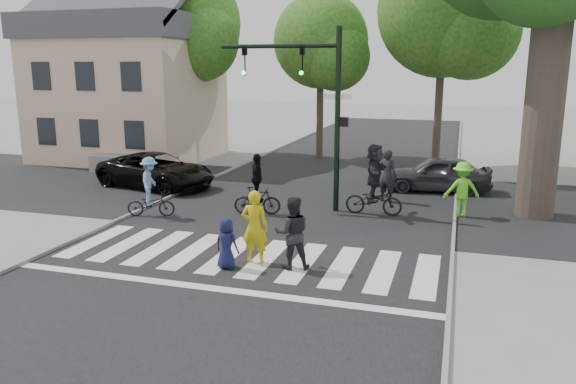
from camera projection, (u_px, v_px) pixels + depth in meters
name	position (u px, v px, depth m)	size (l,w,h in m)	color
ground	(231.00, 270.00, 13.45)	(120.00, 120.00, 0.00)	gray
road_stem	(291.00, 217.00, 18.11)	(10.00, 70.00, 0.01)	black
road_cross	(315.00, 197.00, 20.91)	(70.00, 10.00, 0.01)	black
curb_left	(153.00, 205.00, 19.55)	(0.10, 70.00, 0.10)	gray
curb_right	(454.00, 229.00, 16.65)	(0.10, 70.00, 0.10)	gray
crosswalk	(242.00, 261.00, 14.06)	(10.00, 3.85, 0.01)	silver
traffic_signal	(313.00, 93.00, 18.27)	(4.45, 0.29, 6.00)	black
bg_tree_0	(111.00, 40.00, 30.94)	(5.46, 5.20, 8.97)	brown
bg_tree_1	(189.00, 28.00, 28.90)	(6.09, 5.80, 9.80)	brown
bg_tree_2	(325.00, 45.00, 28.17)	(5.04, 4.80, 8.40)	brown
bg_tree_3	(451.00, 16.00, 24.92)	(6.30, 6.00, 10.20)	brown
house	(129.00, 85.00, 28.93)	(8.40, 8.10, 8.82)	beige
pedestrian_woman	(255.00, 227.00, 13.73)	(0.67, 0.44, 1.85)	gold
pedestrian_child	(227.00, 244.00, 13.42)	(0.61, 0.39, 1.24)	#14183F
pedestrian_adult	(292.00, 233.00, 13.35)	(0.86, 0.67, 1.78)	black
cyclist_left	(150.00, 191.00, 18.05)	(1.62, 1.12, 1.94)	black
cyclist_mid	(257.00, 190.00, 18.30)	(1.59, 0.99, 2.01)	black
cyclist_right	(374.00, 183.00, 18.22)	(1.84, 1.72, 2.33)	black
car_suv	(156.00, 170.00, 22.40)	(2.28, 4.95, 1.38)	black
car_grey	(437.00, 174.00, 21.71)	(1.62, 4.03, 1.37)	#323136
bystander_hivis	(462.00, 189.00, 18.05)	(1.15, 0.66, 1.78)	#66E628
bystander_dark	(387.00, 176.00, 19.94)	(0.70, 0.46, 1.91)	black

